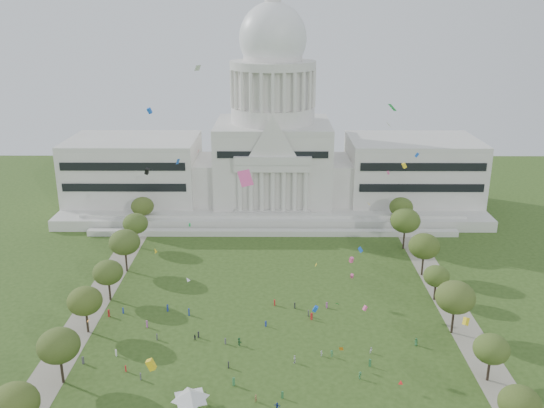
# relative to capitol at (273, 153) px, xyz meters

# --- Properties ---
(ground) EXTENTS (400.00, 400.00, 0.00)m
(ground) POSITION_rel_capitol_xyz_m (0.00, -113.59, -22.30)
(ground) COLOR #2E4918
(ground) RESTS_ON ground
(capitol) EXTENTS (160.00, 64.50, 91.30)m
(capitol) POSITION_rel_capitol_xyz_m (0.00, 0.00, 0.00)
(capitol) COLOR beige
(capitol) RESTS_ON ground
(path_left) EXTENTS (8.00, 160.00, 0.04)m
(path_left) POSITION_rel_capitol_xyz_m (-48.00, -83.59, -22.28)
(path_left) COLOR gray
(path_left) RESTS_ON ground
(path_right) EXTENTS (8.00, 160.00, 0.04)m
(path_right) POSITION_rel_capitol_xyz_m (48.00, -83.59, -22.28)
(path_right) COLOR gray
(path_right) RESTS_ON ground
(row_tree_l_0) EXTENTS (8.85, 8.85, 12.59)m
(row_tree_l_0) POSITION_rel_capitol_xyz_m (-45.26, -135.27, -13.35)
(row_tree_l_0) COLOR black
(row_tree_l_0) RESTS_ON ground
(row_tree_r_0) EXTENTS (7.67, 7.67, 10.91)m
(row_tree_r_0) POSITION_rel_capitol_xyz_m (44.94, -133.18, -14.55)
(row_tree_r_0) COLOR black
(row_tree_r_0) RESTS_ON ground
(row_tree_l_1) EXTENTS (8.86, 8.86, 12.59)m
(row_tree_l_1) POSITION_rel_capitol_xyz_m (-44.07, -116.55, -13.34)
(row_tree_l_1) COLOR black
(row_tree_l_1) RESTS_ON ground
(row_tree_r_1) EXTENTS (7.58, 7.58, 10.78)m
(row_tree_r_1) POSITION_rel_capitol_xyz_m (46.22, -115.34, -14.64)
(row_tree_r_1) COLOR black
(row_tree_r_1) RESTS_ON ground
(row_tree_l_2) EXTENTS (8.42, 8.42, 11.97)m
(row_tree_l_2) POSITION_rel_capitol_xyz_m (-45.04, -96.29, -13.79)
(row_tree_l_2) COLOR black
(row_tree_l_2) RESTS_ON ground
(row_tree_r_2) EXTENTS (9.55, 9.55, 13.58)m
(row_tree_r_2) POSITION_rel_capitol_xyz_m (44.17, -96.15, -12.64)
(row_tree_r_2) COLOR black
(row_tree_r_2) RESTS_ON ground
(row_tree_l_3) EXTENTS (8.12, 8.12, 11.55)m
(row_tree_l_3) POSITION_rel_capitol_xyz_m (-44.09, -79.67, -14.09)
(row_tree_l_3) COLOR black
(row_tree_l_3) RESTS_ON ground
(row_tree_r_3) EXTENTS (7.01, 7.01, 9.98)m
(row_tree_r_3) POSITION_rel_capitol_xyz_m (44.40, -79.10, -15.21)
(row_tree_r_3) COLOR black
(row_tree_r_3) RESTS_ON ground
(row_tree_l_4) EXTENTS (9.29, 9.29, 13.21)m
(row_tree_l_4) POSITION_rel_capitol_xyz_m (-44.08, -61.17, -12.90)
(row_tree_l_4) COLOR black
(row_tree_l_4) RESTS_ON ground
(row_tree_r_4) EXTENTS (9.19, 9.19, 13.06)m
(row_tree_r_4) POSITION_rel_capitol_xyz_m (44.76, -63.55, -13.01)
(row_tree_r_4) COLOR black
(row_tree_r_4) RESTS_ON ground
(row_tree_l_5) EXTENTS (8.33, 8.33, 11.85)m
(row_tree_l_5) POSITION_rel_capitol_xyz_m (-45.22, -42.58, -13.88)
(row_tree_l_5) COLOR black
(row_tree_l_5) RESTS_ON ground
(row_tree_r_5) EXTENTS (9.82, 9.82, 13.96)m
(row_tree_r_5) POSITION_rel_capitol_xyz_m (43.49, -43.40, -12.37)
(row_tree_r_5) COLOR black
(row_tree_r_5) RESTS_ON ground
(row_tree_l_6) EXTENTS (8.19, 8.19, 11.64)m
(row_tree_l_6) POSITION_rel_capitol_xyz_m (-46.87, -24.45, -14.02)
(row_tree_l_6) COLOR black
(row_tree_l_6) RESTS_ON ground
(row_tree_r_6) EXTENTS (8.42, 8.42, 11.97)m
(row_tree_r_6) POSITION_rel_capitol_xyz_m (45.96, -25.46, -13.79)
(row_tree_r_6) COLOR black
(row_tree_r_6) RESTS_ON ground
(event_tent) EXTENTS (9.78, 9.78, 4.37)m
(event_tent) POSITION_rel_capitol_xyz_m (-15.77, -125.02, -18.91)
(event_tent) COLOR #4C4C4C
(event_tent) RESTS_ON ground
(person_0) EXTENTS (1.12, 1.01, 1.93)m
(person_0) POSITION_rel_capitol_xyz_m (34.12, -101.90, -21.33)
(person_0) COLOR #33723F
(person_0) RESTS_ON ground
(person_2) EXTENTS (0.89, 0.82, 1.56)m
(person_2) POSITION_rel_capitol_xyz_m (23.05, -105.22, -21.52)
(person_2) COLOR silver
(person_2) RESTS_ON ground
(person_3) EXTENTS (1.10, 1.24, 1.71)m
(person_3) POSITION_rel_capitol_xyz_m (13.77, -106.72, -21.44)
(person_3) COLOR #33723F
(person_3) RESTS_ON ground
(person_4) EXTENTS (0.88, 1.25, 1.94)m
(person_4) POSITION_rel_capitol_xyz_m (5.25, -109.16, -21.32)
(person_4) COLOR silver
(person_4) RESTS_ON ground
(person_5) EXTENTS (1.56, 2.01, 2.04)m
(person_5) POSITION_rel_capitol_xyz_m (-7.56, -102.05, -21.28)
(person_5) COLOR #33723F
(person_5) RESTS_ON ground
(person_7) EXTENTS (0.75, 0.76, 1.69)m
(person_7) POSITION_rel_capitol_xyz_m (-3.01, -122.73, -21.45)
(person_7) COLOR olive
(person_7) RESTS_ON ground
(person_8) EXTENTS (0.80, 0.62, 1.46)m
(person_8) POSITION_rel_capitol_xyz_m (-18.34, -99.78, -21.57)
(person_8) COLOR #26262B
(person_8) RESTS_ON ground
(person_9) EXTENTS (1.18, 1.28, 1.79)m
(person_9) POSITION_rel_capitol_xyz_m (19.10, -115.06, -21.40)
(person_9) COLOR #33723F
(person_9) RESTS_ON ground
(person_10) EXTENTS (0.79, 1.02, 1.54)m
(person_10) POSITION_rel_capitol_xyz_m (11.48, -106.47, -21.52)
(person_10) COLOR silver
(person_10) RESTS_ON ground
(person_11) EXTENTS (1.51, 0.95, 1.52)m
(person_11) POSITION_rel_capitol_xyz_m (1.30, -125.07, -21.53)
(person_11) COLOR navy
(person_11) RESTS_ON ground
(distant_crowd) EXTENTS (64.46, 39.49, 1.95)m
(distant_crowd) POSITION_rel_capitol_xyz_m (-14.50, -97.89, -21.43)
(distant_crowd) COLOR #4C4C51
(distant_crowd) RESTS_ON ground
(kite_swarm) EXTENTS (87.54, 98.75, 59.82)m
(kite_swarm) POSITION_rel_capitol_xyz_m (-0.91, -108.21, 4.26)
(kite_swarm) COLOR #E54C8C
(kite_swarm) RESTS_ON ground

